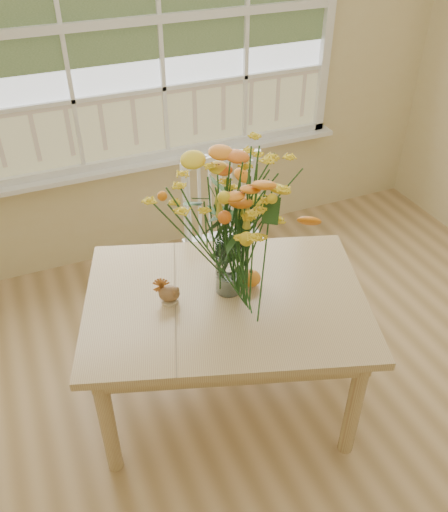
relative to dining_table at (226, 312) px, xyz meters
name	(u,v)px	position (x,y,z in m)	size (l,w,h in m)	color
wall_back	(160,53)	(0.20, 1.48, 0.76)	(4.00, 0.02, 2.70)	beige
window	(159,22)	(0.20, 1.44, 0.94)	(2.42, 0.12, 1.74)	silver
dining_table	(226,312)	(0.00, 0.00, 0.00)	(1.49, 1.26, 0.68)	tan
windsor_chair	(227,235)	(0.28, 0.64, -0.04)	(0.46, 0.44, 0.98)	white
flower_vase	(229,216)	(0.03, 0.05, 0.49)	(0.56, 0.56, 0.66)	white
pumpkin	(251,279)	(0.14, 0.04, 0.13)	(0.09, 0.09, 0.07)	orange
turkey_figurine	(169,294)	(-0.24, 0.07, 0.14)	(0.11, 0.10, 0.12)	#CCB78C
dark_gourd	(232,279)	(0.06, 0.07, 0.12)	(0.13, 0.10, 0.07)	#38160F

